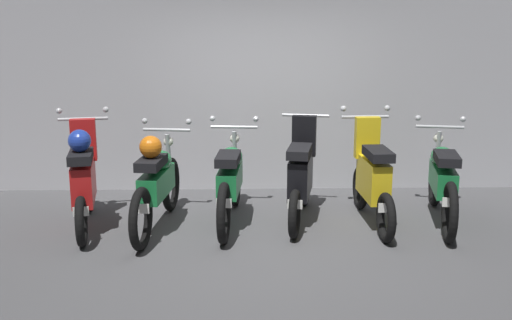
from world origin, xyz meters
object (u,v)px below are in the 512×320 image
object	(u,v)px
motorbike_slot_0	(84,178)
motorbike_slot_3	(301,176)
motorbike_slot_2	(230,180)
motorbike_slot_5	(442,180)
motorbike_slot_1	(157,182)
motorbike_slot_4	(372,178)

from	to	relation	value
motorbike_slot_0	motorbike_slot_3	distance (m)	2.43
motorbike_slot_0	motorbike_slot_2	size ratio (longest dim) A/B	0.86
motorbike_slot_2	motorbike_slot_5	distance (m)	2.42
motorbike_slot_2	motorbike_slot_0	bearing A→B (deg)	-175.16
motorbike_slot_2	motorbike_slot_1	bearing A→B (deg)	-167.53
motorbike_slot_0	motorbike_slot_3	bearing A→B (deg)	4.71
motorbike_slot_1	motorbike_slot_3	distance (m)	1.63
motorbike_slot_1	motorbike_slot_2	bearing A→B (deg)	12.47
motorbike_slot_2	motorbike_slot_4	distance (m)	1.61
motorbike_slot_1	motorbike_slot_3	size ratio (longest dim) A/B	1.17
motorbike_slot_1	motorbike_slot_3	world-z (taller)	motorbike_slot_3
motorbike_slot_4	motorbike_slot_1	bearing A→B (deg)	-177.38
motorbike_slot_3	motorbike_slot_4	distance (m)	0.81
motorbike_slot_2	motorbike_slot_5	xyz separation A→B (m)	(2.42, -0.04, 0.00)
motorbike_slot_4	motorbike_slot_5	size ratio (longest dim) A/B	0.87
motorbike_slot_0	motorbike_slot_2	bearing A→B (deg)	4.84
motorbike_slot_1	motorbike_slot_5	distance (m)	3.22
motorbike_slot_5	motorbike_slot_3	bearing A→B (deg)	176.28
motorbike_slot_0	motorbike_slot_1	size ratio (longest dim) A/B	0.86
motorbike_slot_2	motorbike_slot_5	world-z (taller)	same
motorbike_slot_1	motorbike_slot_3	bearing A→B (deg)	8.50
motorbike_slot_4	motorbike_slot_5	bearing A→B (deg)	1.87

